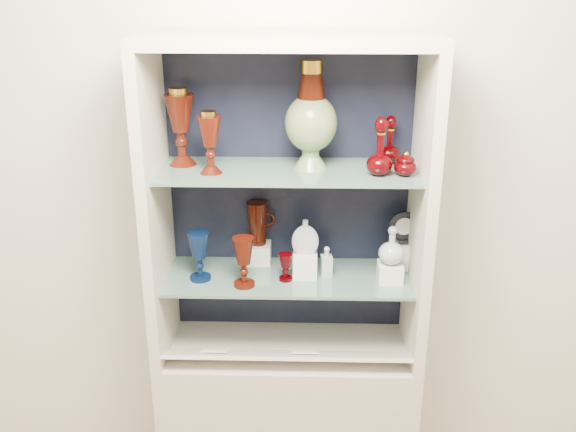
{
  "coord_description": "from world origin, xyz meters",
  "views": [
    {
      "loc": [
        0.06,
        -0.64,
        2.14
      ],
      "look_at": [
        0.0,
        1.53,
        1.3
      ],
      "focal_mm": 40.0,
      "sensor_mm": 36.0,
      "label": 1
    }
  ],
  "objects_px": {
    "ruby_decanter_b": "(390,138)",
    "pedestal_lamp_right": "(181,127)",
    "cobalt_goblet": "(199,256)",
    "pedestal_lamp_left": "(210,143)",
    "ruby_goblet_tall": "(244,262)",
    "ruby_goblet_small": "(286,267)",
    "clear_square_bottle": "(327,261)",
    "flat_flask": "(305,237)",
    "cameo_medallion": "(404,227)",
    "clear_round_decanter": "(392,246)",
    "ruby_decanter_a": "(380,143)",
    "ruby_pitcher": "(258,223)",
    "enamel_urn": "(311,115)",
    "lidded_bowl": "(405,163)"
  },
  "relations": [
    {
      "from": "flat_flask",
      "to": "pedestal_lamp_left",
      "type": "bearing_deg",
      "value": -172.3
    },
    {
      "from": "pedestal_lamp_right",
      "to": "flat_flask",
      "type": "xyz_separation_m",
      "value": [
        0.45,
        -0.05,
        -0.4
      ]
    },
    {
      "from": "pedestal_lamp_left",
      "to": "ruby_decanter_b",
      "type": "relative_size",
      "value": 1.17
    },
    {
      "from": "pedestal_lamp_left",
      "to": "flat_flask",
      "type": "bearing_deg",
      "value": 8.58
    },
    {
      "from": "clear_square_bottle",
      "to": "ruby_decanter_a",
      "type": "bearing_deg",
      "value": -19.96
    },
    {
      "from": "pedestal_lamp_left",
      "to": "cameo_medallion",
      "type": "relative_size",
      "value": 1.63
    },
    {
      "from": "pedestal_lamp_left",
      "to": "ruby_decanter_a",
      "type": "bearing_deg",
      "value": -1.07
    },
    {
      "from": "ruby_goblet_tall",
      "to": "clear_round_decanter",
      "type": "xyz_separation_m",
      "value": [
        0.54,
        0.05,
        0.05
      ]
    },
    {
      "from": "ruby_goblet_tall",
      "to": "ruby_pitcher",
      "type": "relative_size",
      "value": 1.1
    },
    {
      "from": "ruby_decanter_a",
      "to": "ruby_decanter_b",
      "type": "bearing_deg",
      "value": 70.89
    },
    {
      "from": "pedestal_lamp_right",
      "to": "flat_flask",
      "type": "bearing_deg",
      "value": -6.61
    },
    {
      "from": "pedestal_lamp_left",
      "to": "cameo_medallion",
      "type": "xyz_separation_m",
      "value": [
        0.71,
        0.14,
        -0.36
      ]
    },
    {
      "from": "cameo_medallion",
      "to": "ruby_decanter_a",
      "type": "bearing_deg",
      "value": -132.53
    },
    {
      "from": "enamel_urn",
      "to": "clear_square_bottle",
      "type": "distance_m",
      "value": 0.55
    },
    {
      "from": "cobalt_goblet",
      "to": "pedestal_lamp_left",
      "type": "bearing_deg",
      "value": -9.39
    },
    {
      "from": "ruby_goblet_small",
      "to": "cameo_medallion",
      "type": "relative_size",
      "value": 0.79
    },
    {
      "from": "pedestal_lamp_right",
      "to": "clear_square_bottle",
      "type": "xyz_separation_m",
      "value": [
        0.53,
        -0.05,
        -0.5
      ]
    },
    {
      "from": "enamel_urn",
      "to": "clear_square_bottle",
      "type": "xyz_separation_m",
      "value": [
        0.07,
        -0.02,
        -0.55
      ]
    },
    {
      "from": "ruby_pitcher",
      "to": "cameo_medallion",
      "type": "xyz_separation_m",
      "value": [
        0.56,
        -0.03,
        0.0
      ]
    },
    {
      "from": "cobalt_goblet",
      "to": "cameo_medallion",
      "type": "height_order",
      "value": "cameo_medallion"
    },
    {
      "from": "cobalt_goblet",
      "to": "ruby_goblet_tall",
      "type": "height_order",
      "value": "ruby_goblet_tall"
    },
    {
      "from": "cameo_medallion",
      "to": "ruby_decanter_b",
      "type": "bearing_deg",
      "value": 175.62
    },
    {
      "from": "enamel_urn",
      "to": "clear_square_bottle",
      "type": "bearing_deg",
      "value": -19.18
    },
    {
      "from": "pedestal_lamp_right",
      "to": "ruby_decanter_b",
      "type": "height_order",
      "value": "pedestal_lamp_right"
    },
    {
      "from": "ruby_goblet_small",
      "to": "clear_square_bottle",
      "type": "bearing_deg",
      "value": 14.8
    },
    {
      "from": "ruby_decanter_a",
      "to": "clear_round_decanter",
      "type": "distance_m",
      "value": 0.4
    },
    {
      "from": "enamel_urn",
      "to": "ruby_goblet_small",
      "type": "height_order",
      "value": "enamel_urn"
    },
    {
      "from": "cobalt_goblet",
      "to": "ruby_pitcher",
      "type": "distance_m",
      "value": 0.27
    },
    {
      "from": "ruby_decanter_a",
      "to": "clear_square_bottle",
      "type": "height_order",
      "value": "ruby_decanter_a"
    },
    {
      "from": "ruby_decanter_a",
      "to": "clear_round_decanter",
      "type": "relative_size",
      "value": 1.62
    },
    {
      "from": "flat_flask",
      "to": "cameo_medallion",
      "type": "bearing_deg",
      "value": 12.11
    },
    {
      "from": "pedestal_lamp_right",
      "to": "ruby_goblet_small",
      "type": "bearing_deg",
      "value": -13.62
    },
    {
      "from": "ruby_goblet_tall",
      "to": "pedestal_lamp_right",
      "type": "bearing_deg",
      "value": 148.26
    },
    {
      "from": "ruby_goblet_small",
      "to": "clear_round_decanter",
      "type": "distance_m",
      "value": 0.4
    },
    {
      "from": "ruby_decanter_a",
      "to": "ruby_pitcher",
      "type": "distance_m",
      "value": 0.6
    },
    {
      "from": "ruby_decanter_b",
      "to": "lidded_bowl",
      "type": "relative_size",
      "value": 2.12
    },
    {
      "from": "ruby_goblet_tall",
      "to": "ruby_goblet_small",
      "type": "height_order",
      "value": "ruby_goblet_tall"
    },
    {
      "from": "pedestal_lamp_left",
      "to": "pedestal_lamp_right",
      "type": "distance_m",
      "value": 0.16
    },
    {
      "from": "flat_flask",
      "to": "ruby_goblet_tall",
      "type": "bearing_deg",
      "value": -159.14
    },
    {
      "from": "enamel_urn",
      "to": "cobalt_goblet",
      "type": "bearing_deg",
      "value": -171.1
    },
    {
      "from": "pedestal_lamp_left",
      "to": "enamel_urn",
      "type": "distance_m",
      "value": 0.36
    },
    {
      "from": "ruby_decanter_b",
      "to": "clear_square_bottle",
      "type": "relative_size",
      "value": 1.56
    },
    {
      "from": "ruby_goblet_small",
      "to": "cameo_medallion",
      "type": "distance_m",
      "value": 0.48
    },
    {
      "from": "ruby_pitcher",
      "to": "clear_square_bottle",
      "type": "bearing_deg",
      "value": -43.25
    },
    {
      "from": "clear_square_bottle",
      "to": "flat_flask",
      "type": "xyz_separation_m",
      "value": [
        -0.08,
        -0.0,
        0.1
      ]
    },
    {
      "from": "clear_square_bottle",
      "to": "lidded_bowl",
      "type": "bearing_deg",
      "value": -13.83
    },
    {
      "from": "ruby_pitcher",
      "to": "lidded_bowl",
      "type": "bearing_deg",
      "value": -38.67
    },
    {
      "from": "cameo_medallion",
      "to": "pedestal_lamp_right",
      "type": "bearing_deg",
      "value": 180.0
    },
    {
      "from": "ruby_goblet_small",
      "to": "clear_square_bottle",
      "type": "distance_m",
      "value": 0.16
    },
    {
      "from": "ruby_decanter_b",
      "to": "pedestal_lamp_right",
      "type": "bearing_deg",
      "value": -177.18
    }
  ]
}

